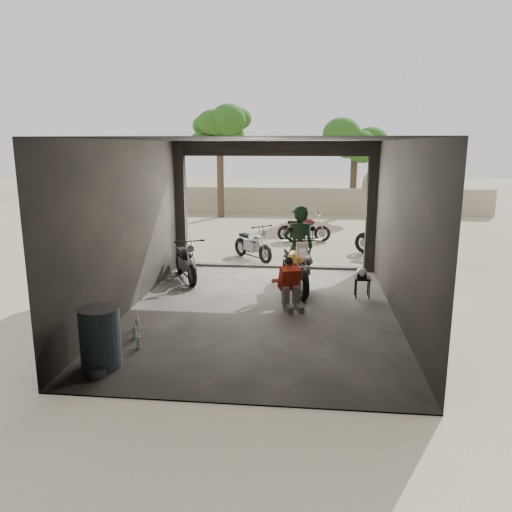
% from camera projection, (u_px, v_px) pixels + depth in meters
% --- Properties ---
extents(ground, '(80.00, 80.00, 0.00)m').
position_uv_depth(ground, '(261.00, 312.00, 9.49)').
color(ground, '#7A6D56').
rests_on(ground, ground).
extents(garage, '(7.00, 7.13, 3.20)m').
position_uv_depth(garage, '(264.00, 241.00, 9.74)').
color(garage, '#2D2B28').
rests_on(garage, ground).
extents(boundary_wall, '(18.00, 0.30, 1.20)m').
position_uv_depth(boundary_wall, '(291.00, 201.00, 22.94)').
color(boundary_wall, gray).
rests_on(boundary_wall, ground).
extents(tree_left, '(2.20, 2.20, 5.60)m').
position_uv_depth(tree_left, '(220.00, 124.00, 21.07)').
color(tree_left, '#382B1E').
rests_on(tree_left, ground).
extents(tree_right, '(2.20, 2.20, 5.00)m').
position_uv_depth(tree_right, '(355.00, 134.00, 22.00)').
color(tree_right, '#382B1E').
rests_on(tree_right, ground).
extents(main_bike, '(1.23, 2.01, 1.25)m').
position_uv_depth(main_bike, '(295.00, 263.00, 10.72)').
color(main_bike, beige).
rests_on(main_bike, ground).
extents(left_bike, '(1.26, 1.65, 1.03)m').
position_uv_depth(left_bike, '(186.00, 259.00, 11.60)').
color(left_bike, black).
rests_on(left_bike, ground).
extents(outside_bike_a, '(1.45, 1.52, 1.01)m').
position_uv_depth(outside_bike_a, '(253.00, 242.00, 13.68)').
color(outside_bike_a, black).
rests_on(outside_bike_a, ground).
extents(outside_bike_b, '(1.53, 0.67, 1.02)m').
position_uv_depth(outside_bike_b, '(304.00, 226.00, 16.26)').
color(outside_bike_b, '#3E0E17').
rests_on(outside_bike_b, ground).
extents(outside_bike_c, '(1.86, 1.54, 1.18)m').
position_uv_depth(outside_bike_c, '(388.00, 236.00, 14.03)').
color(outside_bike_c, black).
rests_on(outside_bike_c, ground).
extents(rider, '(0.77, 0.60, 1.85)m').
position_uv_depth(rider, '(299.00, 248.00, 10.77)').
color(rider, black).
rests_on(rider, ground).
extents(mechanic, '(0.71, 0.81, 0.97)m').
position_uv_depth(mechanic, '(291.00, 285.00, 9.51)').
color(mechanic, '#AF2E17').
rests_on(mechanic, ground).
extents(stool, '(0.32, 0.32, 0.44)m').
position_uv_depth(stool, '(362.00, 281.00, 10.27)').
color(stool, black).
rests_on(stool, ground).
extents(helmet, '(0.30, 0.30, 0.21)m').
position_uv_depth(helmet, '(362.00, 273.00, 10.21)').
color(helmet, silver).
rests_on(helmet, stool).
extents(oil_drum, '(0.74, 0.74, 0.88)m').
position_uv_depth(oil_drum, '(100.00, 339.00, 7.01)').
color(oil_drum, '#3A5562').
rests_on(oil_drum, ground).
extents(sign_post, '(0.85, 0.08, 2.55)m').
position_uv_depth(sign_post, '(378.00, 200.00, 12.72)').
color(sign_post, black).
rests_on(sign_post, ground).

